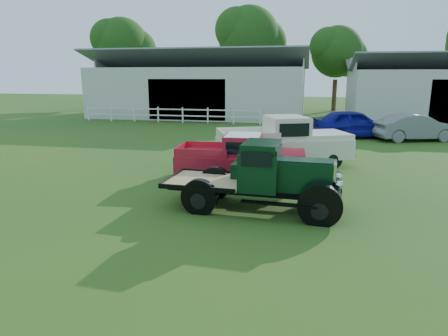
% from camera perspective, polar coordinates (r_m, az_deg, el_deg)
% --- Properties ---
extents(ground, '(120.00, 120.00, 0.00)m').
position_cam_1_polar(ground, '(10.54, -2.42, -6.98)').
color(ground, '#264D1C').
extents(shed_left, '(18.80, 10.20, 5.60)m').
position_cam_1_polar(shed_left, '(36.83, -3.12, 11.88)').
color(shed_left, '#B5B5B5').
rests_on(shed_left, ground).
extents(fence_rail, '(14.20, 0.16, 1.20)m').
position_cam_1_polar(fence_rail, '(31.53, -7.67, 7.56)').
color(fence_rail, white).
rests_on(fence_rail, ground).
extents(tree_a, '(6.30, 6.30, 10.50)m').
position_cam_1_polar(tree_a, '(47.27, -14.30, 14.76)').
color(tree_a, black).
rests_on(tree_a, ground).
extents(tree_b, '(6.90, 6.90, 11.50)m').
position_cam_1_polar(tree_b, '(44.11, 3.54, 15.92)').
color(tree_b, black).
rests_on(tree_b, ground).
extents(tree_c, '(5.40, 5.40, 9.00)m').
position_cam_1_polar(tree_c, '(42.67, 15.71, 13.89)').
color(tree_c, black).
rests_on(tree_c, ground).
extents(vintage_flatbed, '(4.87, 2.16, 1.89)m').
position_cam_1_polar(vintage_flatbed, '(10.87, 4.84, -1.18)').
color(vintage_flatbed, black).
rests_on(vintage_flatbed, ground).
extents(red_pickup, '(4.62, 1.95, 1.66)m').
position_cam_1_polar(red_pickup, '(13.84, 2.38, 1.49)').
color(red_pickup, red).
rests_on(red_pickup, ground).
extents(white_pickup, '(5.80, 3.99, 1.99)m').
position_cam_1_polar(white_pickup, '(16.20, 8.47, 3.68)').
color(white_pickup, beige).
rests_on(white_pickup, ground).
extents(misc_car_blue, '(5.17, 3.10, 1.65)m').
position_cam_1_polar(misc_car_blue, '(24.77, 17.95, 6.04)').
color(misc_car_blue, '#121291').
rests_on(misc_car_blue, ground).
extents(misc_car_grey, '(4.79, 2.88, 1.49)m').
position_cam_1_polar(misc_car_grey, '(24.92, 25.67, 5.24)').
color(misc_car_grey, slate).
rests_on(misc_car_grey, ground).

